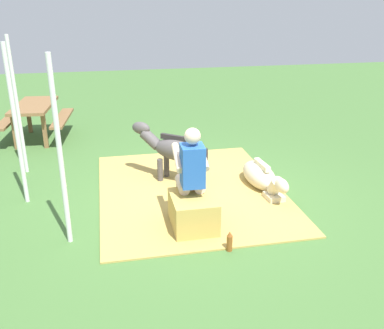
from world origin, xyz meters
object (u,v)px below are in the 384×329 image
(tent_pole_mid, at_px, (16,127))
(tent_pole_left, at_px, (60,155))
(hay_bale, at_px, (193,212))
(picnic_bench, at_px, (35,112))
(pony_lying, at_px, (262,177))
(pony_standing, at_px, (173,149))
(person_seated, at_px, (191,171))
(soda_bottle, at_px, (230,241))
(tent_pole_right, at_px, (17,107))

(tent_pole_mid, bearing_deg, tent_pole_left, -151.55)
(hay_bale, height_order, tent_pole_mid, tent_pole_mid)
(picnic_bench, bearing_deg, pony_lying, -131.18)
(tent_pole_left, relative_size, picnic_bench, 1.39)
(tent_pole_mid, bearing_deg, pony_standing, -82.97)
(person_seated, height_order, pony_lying, person_seated)
(picnic_bench, bearing_deg, hay_bale, -150.17)
(person_seated, bearing_deg, pony_standing, 0.44)
(hay_bale, xyz_separation_m, picnic_bench, (4.21, 2.41, 0.36))
(soda_bottle, height_order, tent_pole_right, tent_pole_right)
(tent_pole_right, distance_m, tent_pole_mid, 1.20)
(person_seated, xyz_separation_m, pony_standing, (1.33, 0.01, -0.17))
(pony_standing, height_order, picnic_bench, pony_standing)
(tent_pole_right, bearing_deg, tent_pole_mid, -171.52)
(tent_pole_right, bearing_deg, tent_pole_left, -160.73)
(tent_pole_mid, bearing_deg, pony_lying, -94.07)
(pony_standing, bearing_deg, tent_pole_mid, 97.03)
(hay_bale, relative_size, pony_lying, 0.50)
(hay_bale, bearing_deg, tent_pole_mid, 60.91)
(hay_bale, distance_m, pony_standing, 1.53)
(hay_bale, distance_m, tent_pole_left, 1.78)
(tent_pole_left, xyz_separation_m, tent_pole_mid, (1.24, 0.67, 0.00))
(tent_pole_mid, bearing_deg, soda_bottle, -126.10)
(picnic_bench, bearing_deg, soda_bottle, -150.53)
(pony_standing, relative_size, pony_lying, 0.84)
(hay_bale, relative_size, pony_standing, 0.60)
(tent_pole_right, bearing_deg, hay_bale, -135.42)
(pony_standing, height_order, tent_pole_right, tent_pole_right)
(pony_standing, bearing_deg, tent_pole_left, 134.78)
(soda_bottle, distance_m, tent_pole_right, 4.16)
(pony_standing, relative_size, tent_pole_right, 0.50)
(person_seated, bearing_deg, tent_pole_mid, 64.26)
(tent_pole_left, xyz_separation_m, picnic_bench, (4.23, 0.88, -0.54))
(person_seated, distance_m, pony_standing, 1.35)
(pony_lying, bearing_deg, hay_bale, 127.35)
(tent_pole_left, height_order, tent_pole_mid, same)
(soda_bottle, relative_size, tent_pole_left, 0.11)
(hay_bale, height_order, picnic_bench, picnic_bench)
(person_seated, xyz_separation_m, tent_pole_left, (-0.18, 1.53, 0.40))
(hay_bale, xyz_separation_m, tent_pole_left, (-0.02, 1.53, 0.90))
(person_seated, bearing_deg, soda_bottle, -158.46)
(pony_lying, relative_size, tent_pole_right, 0.60)
(person_seated, relative_size, tent_pole_left, 0.59)
(person_seated, distance_m, tent_pole_right, 3.30)
(person_seated, height_order, tent_pole_mid, tent_pole_mid)
(hay_bale, relative_size, person_seated, 0.51)
(soda_bottle, xyz_separation_m, tent_pole_right, (3.02, 2.69, 1.00))
(hay_bale, height_order, pony_standing, pony_standing)
(pony_standing, xyz_separation_m, soda_bottle, (-2.10, -0.31, -0.43))
(pony_standing, distance_m, tent_pole_mid, 2.29)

